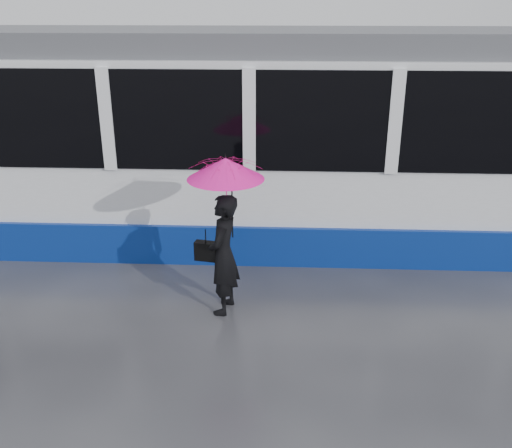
{
  "coord_description": "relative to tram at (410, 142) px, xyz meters",
  "views": [
    {
      "loc": [
        0.06,
        -6.55,
        3.82
      ],
      "look_at": [
        -0.27,
        0.21,
        1.1
      ],
      "focal_mm": 40.0,
      "sensor_mm": 36.0,
      "label": 1
    }
  ],
  "objects": [
    {
      "name": "umbrella",
      "position": [
        -2.7,
        -2.58,
        0.1
      ],
      "size": [
        1.09,
        1.09,
        1.07
      ],
      "rotation": [
        0.0,
        0.0,
        -0.19
      ],
      "color": "#FF1584",
      "rests_on": "ground"
    },
    {
      "name": "tram",
      "position": [
        0.0,
        0.0,
        0.0
      ],
      "size": [
        26.0,
        2.56,
        3.35
      ],
      "color": "white",
      "rests_on": "ground"
    },
    {
      "name": "rails",
      "position": [
        -2.08,
        -0.0,
        -1.63
      ],
      "size": [
        34.0,
        1.51,
        0.02
      ],
      "color": "#3F3D38",
      "rests_on": "ground"
    },
    {
      "name": "handbag",
      "position": [
        -2.97,
        -2.56,
        -0.81
      ],
      "size": [
        0.3,
        0.17,
        0.43
      ],
      "rotation": [
        0.0,
        0.0,
        -0.19
      ],
      "color": "black",
      "rests_on": "ground"
    },
    {
      "name": "ground",
      "position": [
        -2.08,
        -2.5,
        -1.64
      ],
      "size": [
        90.0,
        90.0,
        0.0
      ],
      "primitive_type": "plane",
      "color": "#2B2B30",
      "rests_on": "ground"
    },
    {
      "name": "woman",
      "position": [
        -2.75,
        -2.58,
        -0.85
      ],
      "size": [
        0.48,
        0.64,
        1.58
      ],
      "primitive_type": "imported",
      "rotation": [
        0.0,
        0.0,
        -1.76
      ],
      "color": "black",
      "rests_on": "ground"
    }
  ]
}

